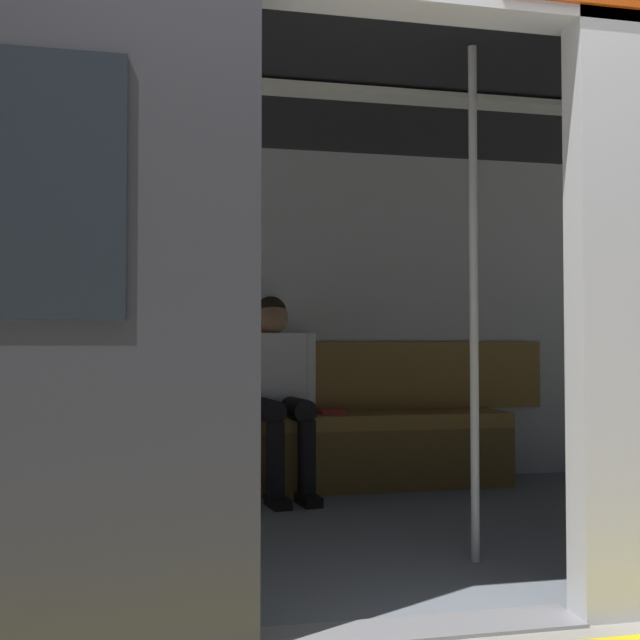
{
  "coord_description": "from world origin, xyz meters",
  "views": [
    {
      "loc": [
        0.82,
        2.29,
        0.9
      ],
      "look_at": [
        0.06,
        -1.27,
        1.02
      ],
      "focal_mm": 42.39,
      "sensor_mm": 36.0,
      "label": 1
    }
  ],
  "objects_px": {
    "book": "(329,411)",
    "grab_pole_door": "(256,297)",
    "train_car": "(319,214)",
    "grab_pole_far": "(474,302)",
    "bench_seat": "(296,433)",
    "person_seated": "(275,380)",
    "handbag": "(201,402)"
  },
  "relations": [
    {
      "from": "bench_seat",
      "to": "person_seated",
      "type": "height_order",
      "value": "person_seated"
    },
    {
      "from": "bench_seat",
      "to": "grab_pole_far",
      "type": "xyz_separation_m",
      "value": [
        -0.46,
        1.61,
        0.72
      ]
    },
    {
      "from": "person_seated",
      "to": "grab_pole_door",
      "type": "bearing_deg",
      "value": 78.92
    },
    {
      "from": "person_seated",
      "to": "grab_pole_far",
      "type": "height_order",
      "value": "grab_pole_far"
    },
    {
      "from": "grab_pole_door",
      "to": "grab_pole_far",
      "type": "height_order",
      "value": "same"
    },
    {
      "from": "grab_pole_door",
      "to": "grab_pole_far",
      "type": "distance_m",
      "value": 0.94
    },
    {
      "from": "grab_pole_far",
      "to": "book",
      "type": "bearing_deg",
      "value": -81.43
    },
    {
      "from": "book",
      "to": "grab_pole_door",
      "type": "relative_size",
      "value": 0.1
    },
    {
      "from": "train_car",
      "to": "book",
      "type": "height_order",
      "value": "train_car"
    },
    {
      "from": "person_seated",
      "to": "book",
      "type": "xyz_separation_m",
      "value": [
        -0.35,
        -0.1,
        -0.2
      ]
    },
    {
      "from": "person_seated",
      "to": "handbag",
      "type": "bearing_deg",
      "value": -10.31
    },
    {
      "from": "train_car",
      "to": "person_seated",
      "type": "xyz_separation_m",
      "value": [
        0.06,
        -0.98,
        -0.84
      ]
    },
    {
      "from": "bench_seat",
      "to": "book",
      "type": "relative_size",
      "value": 12.4
    },
    {
      "from": "train_car",
      "to": "handbag",
      "type": "bearing_deg",
      "value": -65.0
    },
    {
      "from": "handbag",
      "to": "book",
      "type": "bearing_deg",
      "value": -178.73
    },
    {
      "from": "person_seated",
      "to": "train_car",
      "type": "bearing_deg",
      "value": 93.53
    },
    {
      "from": "train_car",
      "to": "book",
      "type": "distance_m",
      "value": 1.53
    },
    {
      "from": "bench_seat",
      "to": "handbag",
      "type": "distance_m",
      "value": 0.6
    },
    {
      "from": "handbag",
      "to": "book",
      "type": "relative_size",
      "value": 1.18
    },
    {
      "from": "train_car",
      "to": "grab_pole_far",
      "type": "bearing_deg",
      "value": 133.13
    },
    {
      "from": "train_car",
      "to": "handbag",
      "type": "xyz_separation_m",
      "value": [
        0.5,
        -1.06,
        -0.97
      ]
    },
    {
      "from": "train_car",
      "to": "grab_pole_door",
      "type": "xyz_separation_m",
      "value": [
        0.39,
        0.69,
        -0.45
      ]
    },
    {
      "from": "bench_seat",
      "to": "handbag",
      "type": "xyz_separation_m",
      "value": [
        0.57,
        -0.03,
        0.19
      ]
    },
    {
      "from": "handbag",
      "to": "train_car",
      "type": "bearing_deg",
      "value": 115.0
    },
    {
      "from": "grab_pole_door",
      "to": "book",
      "type": "bearing_deg",
      "value": -110.95
    },
    {
      "from": "handbag",
      "to": "book",
      "type": "distance_m",
      "value": 0.79
    },
    {
      "from": "grab_pole_far",
      "to": "bench_seat",
      "type": "bearing_deg",
      "value": -73.91
    },
    {
      "from": "handbag",
      "to": "grab_pole_far",
      "type": "xyz_separation_m",
      "value": [
        -1.04,
        1.64,
        0.53
      ]
    },
    {
      "from": "bench_seat",
      "to": "train_car",
      "type": "bearing_deg",
      "value": 85.84
    },
    {
      "from": "handbag",
      "to": "grab_pole_door",
      "type": "xyz_separation_m",
      "value": [
        -0.11,
        1.76,
        0.53
      ]
    },
    {
      "from": "grab_pole_door",
      "to": "bench_seat",
      "type": "bearing_deg",
      "value": -105.04
    },
    {
      "from": "book",
      "to": "grab_pole_far",
      "type": "bearing_deg",
      "value": 92.13
    }
  ]
}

